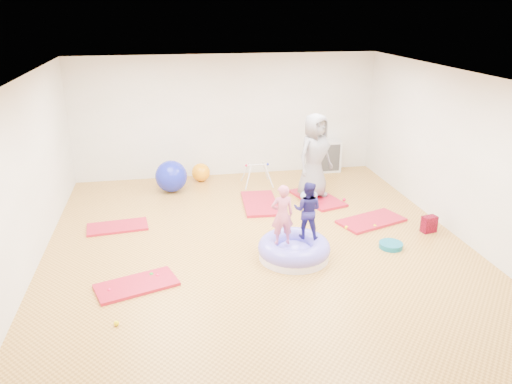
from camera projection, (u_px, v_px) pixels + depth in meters
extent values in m
cube|color=gold|center=(259.00, 249.00, 8.30)|extent=(7.00, 8.00, 0.01)
cube|color=silver|center=(260.00, 78.00, 7.31)|extent=(7.00, 8.00, 0.01)
cube|color=white|center=(227.00, 116.00, 11.49)|extent=(7.00, 0.01, 2.80)
cube|color=white|center=(351.00, 315.00, 4.12)|extent=(7.00, 0.01, 2.80)
cube|color=white|center=(22.00, 182.00, 7.21)|extent=(0.01, 8.00, 2.80)
cube|color=white|center=(463.00, 157.00, 8.40)|extent=(0.01, 8.00, 2.80)
cube|color=#A72024|center=(137.00, 285.00, 7.18)|extent=(1.26, 0.90, 0.05)
cube|color=#A72024|center=(117.00, 227.00, 9.07)|extent=(1.12, 0.64, 0.04)
cube|color=#A72024|center=(260.00, 203.00, 10.13)|extent=(0.75, 1.37, 0.06)
cube|color=#A72024|center=(371.00, 221.00, 9.31)|extent=(1.38, 1.00, 0.05)
cube|color=#A72024|center=(317.00, 198.00, 10.41)|extent=(0.99, 1.42, 0.05)
cylinder|color=white|center=(294.00, 254.00, 7.99)|extent=(1.12, 1.12, 0.13)
torus|color=#6C63ED|center=(294.00, 247.00, 7.95)|extent=(1.16, 1.16, 0.31)
ellipsoid|color=#6C63ED|center=(294.00, 251.00, 7.97)|extent=(0.61, 0.61, 0.28)
imported|color=#CB5F80|center=(282.00, 212.00, 7.66)|extent=(0.36, 0.24, 0.98)
imported|color=navy|center=(308.00, 207.00, 7.89)|extent=(0.57, 0.53, 0.94)
imported|color=gray|center=(315.00, 156.00, 10.15)|extent=(1.02, 0.90, 1.75)
ellipsoid|color=#8BA5DC|center=(309.00, 195.00, 10.18)|extent=(0.37, 0.24, 0.21)
sphere|color=#D8A893|center=(311.00, 197.00, 10.02)|extent=(0.17, 0.17, 0.17)
sphere|color=#F3E300|center=(281.00, 209.00, 9.84)|extent=(0.07, 0.07, 0.07)
sphere|color=#E61342|center=(109.00, 291.00, 7.02)|extent=(0.07, 0.07, 0.07)
sphere|color=#219522|center=(151.00, 275.00, 7.43)|extent=(0.07, 0.07, 0.07)
sphere|color=#F3E300|center=(347.00, 227.00, 9.01)|extent=(0.07, 0.07, 0.07)
sphere|color=#219522|center=(287.00, 218.00, 9.40)|extent=(0.07, 0.07, 0.07)
sphere|color=#E61342|center=(157.00, 276.00, 7.40)|extent=(0.07, 0.07, 0.07)
sphere|color=#E61342|center=(344.00, 200.00, 10.31)|extent=(0.07, 0.07, 0.07)
sphere|color=#F3E300|center=(375.00, 226.00, 9.06)|extent=(0.07, 0.07, 0.07)
sphere|color=#F3E300|center=(116.00, 323.00, 6.30)|extent=(0.07, 0.07, 0.07)
sphere|color=#151FB2|center=(171.00, 176.00, 10.75)|extent=(0.69, 0.69, 0.69)
sphere|color=#FF980D|center=(201.00, 172.00, 11.42)|extent=(0.42, 0.42, 0.42)
cylinder|color=silver|center=(248.00, 178.00, 10.90)|extent=(0.19, 0.19, 0.50)
cylinder|color=silver|center=(245.00, 172.00, 11.29)|extent=(0.19, 0.19, 0.50)
cylinder|color=silver|center=(269.00, 176.00, 10.98)|extent=(0.19, 0.19, 0.50)
cylinder|color=silver|center=(265.00, 171.00, 11.37)|extent=(0.19, 0.19, 0.50)
cylinder|color=silver|center=(257.00, 165.00, 11.06)|extent=(0.48, 0.03, 0.03)
sphere|color=#E61342|center=(246.00, 165.00, 11.01)|extent=(0.06, 0.06, 0.06)
sphere|color=#151FB2|center=(268.00, 164.00, 11.10)|extent=(0.06, 0.06, 0.06)
cube|color=silver|center=(324.00, 156.00, 12.06)|extent=(0.76, 0.37, 0.76)
cube|color=#373737|center=(327.00, 158.00, 11.90)|extent=(0.65, 0.02, 0.65)
cube|color=silver|center=(325.00, 157.00, 12.01)|extent=(0.02, 0.26, 0.67)
cube|color=silver|center=(325.00, 157.00, 12.01)|extent=(0.67, 0.26, 0.02)
cylinder|color=#0B607E|center=(391.00, 245.00, 8.32)|extent=(0.39, 0.39, 0.09)
cube|color=#A10124|center=(429.00, 224.00, 8.87)|extent=(0.29, 0.21, 0.30)
cylinder|color=#F3E300|center=(154.00, 285.00, 7.19)|extent=(0.20, 0.20, 0.03)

